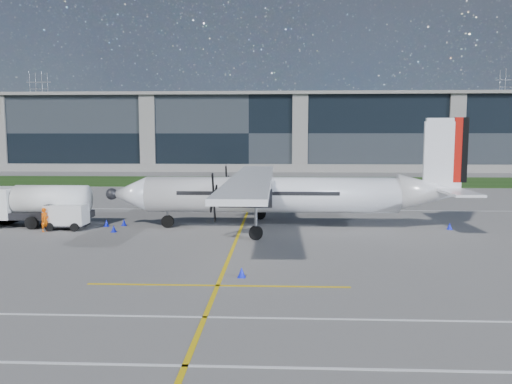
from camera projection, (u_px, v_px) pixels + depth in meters
name	position (u px, v px, depth m)	size (l,w,h in m)	color
ground	(236.00, 186.00, 68.40)	(400.00, 400.00, 0.00)	slate
grass_strip	(240.00, 181.00, 76.35)	(400.00, 18.00, 0.04)	#193C10
terminal_building	(251.00, 134.00, 107.31)	(120.00, 20.00, 15.00)	black
tree_line	(261.00, 149.00, 167.39)	(400.00, 6.00, 6.00)	black
pylon_west	(40.00, 114.00, 179.49)	(9.00, 4.60, 30.00)	gray
pylon_east	(507.00, 113.00, 172.33)	(9.00, 4.60, 30.00)	gray
yellow_taxiway_centerline	(243.00, 224.00, 38.48)	(0.20, 70.00, 0.01)	yellow
white_lane_line	(85.00, 364.00, 14.77)	(90.00, 0.15, 0.01)	white
turboprop_aircraft	(285.00, 174.00, 36.33)	(26.08, 27.05, 8.11)	white
fuel_tanker_truck	(29.00, 206.00, 37.57)	(8.35, 2.72, 3.13)	white
baggage_tug	(67.00, 217.00, 36.38)	(3.06, 1.83, 1.83)	silver
ground_crew_person	(45.00, 218.00, 35.44)	(0.80, 0.57, 1.97)	#F25907
safety_cone_fwd	(107.00, 223.00, 37.63)	(0.36, 0.36, 0.50)	#0D18DE
safety_cone_nose_port	(114.00, 229.00, 35.38)	(0.36, 0.36, 0.50)	#0D18DE
safety_cone_stbdwing	(254.00, 203.00, 49.57)	(0.36, 0.36, 0.50)	#0D18DE
safety_cone_portwing	(242.00, 272.00, 23.92)	(0.36, 0.36, 0.50)	#0D18DE
safety_cone_nose_stbd	(124.00, 222.00, 37.98)	(0.36, 0.36, 0.50)	#0D18DE
safety_cone_tail	(450.00, 226.00, 36.39)	(0.36, 0.36, 0.50)	#0D18DE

